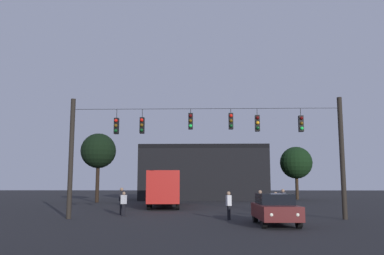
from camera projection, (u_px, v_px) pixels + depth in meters
ground_plane at (205, 209)px, 31.73m from camera, size 168.00×168.00×0.00m
overhead_signal_span at (206, 145)px, 23.72m from camera, size 16.11×0.44×7.06m
city_bus at (165, 185)px, 35.58m from camera, size 3.25×11.15×3.00m
car_near_right at (275, 209)px, 19.94m from camera, size 1.88×4.37×1.52m
pedestrian_crossing_left at (276, 204)px, 23.76m from camera, size 0.27×0.38×1.53m
pedestrian_crossing_center at (229, 204)px, 22.73m from camera, size 0.31×0.40×1.58m
pedestrian_crossing_right at (121, 199)px, 26.62m from camera, size 0.26×0.38×1.75m
pedestrian_near_bus at (260, 203)px, 23.33m from camera, size 0.32×0.41×1.64m
pedestrian_trailing at (124, 202)px, 25.37m from camera, size 0.34×0.42×1.51m
pedestrian_far_side at (283, 200)px, 26.45m from camera, size 0.32×0.41×1.66m
corner_building at (204, 173)px, 50.98m from camera, size 15.24×9.12×6.57m
tree_left_silhouette at (98, 151)px, 43.78m from camera, size 3.77×3.77×7.39m
tree_behind_building at (296, 163)px, 51.49m from camera, size 4.05×4.05×6.65m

